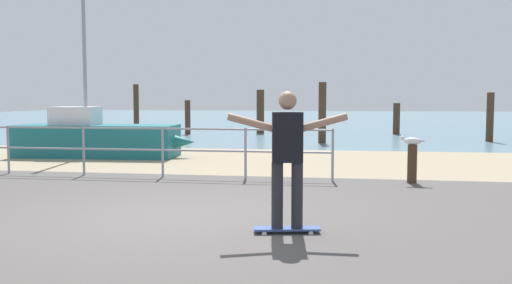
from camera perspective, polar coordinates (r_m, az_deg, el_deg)
ground_plane at (r=6.94m, az=-10.88°, el=-9.32°), size 24.00×10.00×0.04m
beach_strip at (r=14.61m, az=-0.04°, el=-1.92°), size 24.00×6.00×0.04m
sea_surface at (r=42.42m, az=6.07°, el=2.34°), size 72.00×50.00×0.04m
railing_fence at (r=11.89m, az=-13.52°, el=-0.16°), size 8.72×0.05×1.05m
sailboat at (r=15.93m, az=-15.45°, el=0.33°), size 5.00×1.64×5.00m
skateboard at (r=6.83m, az=3.19°, el=-8.89°), size 0.82×0.35×0.08m
skateboarder at (r=6.68m, az=3.23°, el=-0.93°), size 1.44×0.37×1.65m
bollard_short at (r=11.07m, az=15.70°, el=-2.23°), size 0.18×0.18×0.75m
seagull at (r=11.03m, az=15.66°, el=0.12°), size 0.49×0.17×0.18m
groyne_post_0 at (r=27.45m, az=-12.17°, el=3.42°), size 0.26×0.26×2.28m
groyne_post_1 at (r=24.88m, az=-7.01°, el=2.51°), size 0.25×0.25×1.53m
groyne_post_2 at (r=25.56m, az=0.45°, el=3.13°), size 0.35×0.35×2.00m
groyne_post_3 at (r=20.06m, az=6.80°, el=2.97°), size 0.27×0.27×2.20m
groyne_post_4 at (r=25.48m, az=14.19°, el=2.31°), size 0.30×0.30×1.40m
groyne_post_5 at (r=22.34m, az=22.84°, el=2.34°), size 0.26×0.26×1.84m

